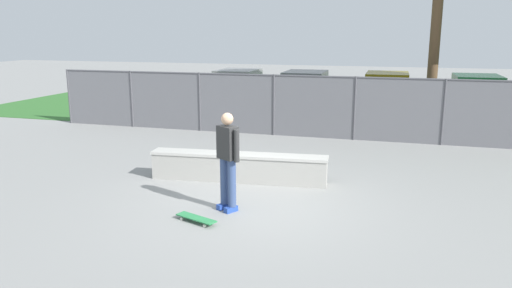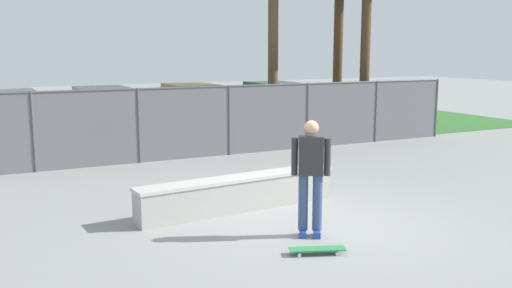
# 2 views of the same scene
# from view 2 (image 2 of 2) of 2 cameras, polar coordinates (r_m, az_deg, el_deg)

# --- Properties ---
(ground_plane) EXTENTS (80.00, 80.00, 0.00)m
(ground_plane) POSITION_cam_2_polar(r_m,az_deg,el_deg) (9.41, 6.02, -8.23)
(ground_plane) COLOR gray
(grass_strip) EXTENTS (29.63, 20.00, 0.02)m
(grass_strip) POSITION_cam_2_polar(r_m,az_deg,el_deg) (24.90, -15.00, 2.66)
(grass_strip) COLOR #336B2D
(grass_strip) RESTS_ON ground
(concrete_ledge) EXTENTS (3.93, 0.84, 0.62)m
(concrete_ledge) POSITION_cam_2_polar(r_m,az_deg,el_deg) (10.12, -1.73, -5.05)
(concrete_ledge) COLOR #A8A59E
(concrete_ledge) RESTS_ON ground
(skateboarder) EXTENTS (0.53, 0.41, 1.82)m
(skateboarder) POSITION_cam_2_polar(r_m,az_deg,el_deg) (8.60, 5.62, -2.96)
(skateboarder) COLOR #2647A5
(skateboarder) RESTS_ON ground
(skateboard) EXTENTS (0.82, 0.47, 0.09)m
(skateboard) POSITION_cam_2_polar(r_m,az_deg,el_deg) (8.10, 6.29, -10.66)
(skateboard) COLOR #2D8C4C
(skateboard) RESTS_ON ground
(chainlink_fence) EXTENTS (17.70, 0.07, 1.93)m
(chainlink_fence) POSITION_cam_2_polar(r_m,az_deg,el_deg) (14.88, -7.21, 2.45)
(chainlink_fence) COLOR #4C4C51
(chainlink_fence) RESTS_ON ground
(car_white) EXTENTS (2.06, 4.22, 1.66)m
(car_white) POSITION_cam_2_polar(r_m,az_deg,el_deg) (18.99, -24.05, 2.61)
(car_white) COLOR silver
(car_white) RESTS_ON ground
(car_silver) EXTENTS (2.06, 4.22, 1.66)m
(car_silver) POSITION_cam_2_polar(r_m,az_deg,el_deg) (19.20, -15.31, 3.17)
(car_silver) COLOR #B7BABF
(car_silver) RESTS_ON ground
(car_yellow) EXTENTS (2.06, 4.22, 1.66)m
(car_yellow) POSITION_cam_2_polar(r_m,az_deg,el_deg) (20.31, -6.52, 3.78)
(car_yellow) COLOR gold
(car_yellow) RESTS_ON ground
(car_green) EXTENTS (2.06, 4.22, 1.66)m
(car_green) POSITION_cam_2_polar(r_m,az_deg,el_deg) (21.38, 1.93, 4.13)
(car_green) COLOR #1E6638
(car_green) RESTS_ON ground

